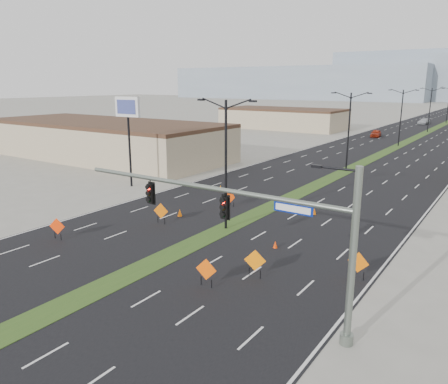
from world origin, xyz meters
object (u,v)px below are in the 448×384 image
Objects in this scene: construction_sign_1 at (161,212)px; cone_0 at (180,213)px; streetlight_0 at (226,161)px; streetlight_2 at (401,116)px; streetlight_3 at (430,109)px; construction_sign_2 at (231,197)px; construction_sign_0 at (57,227)px; car_left at (376,133)px; streetlight_4 at (448,104)px; cone_1 at (275,244)px; cone_2 at (314,212)px; construction_sign_5 at (358,263)px; construction_sign_3 at (255,261)px; construction_sign_4 at (206,270)px; car_far at (424,121)px; pole_sign_west at (128,114)px; cone_3 at (221,188)px; streetlight_1 at (349,129)px.

cone_0 is at bearing 76.61° from construction_sign_1.
streetlight_0 and streetlight_2 have the same top height.
streetlight_3 is 78.68m from construction_sign_2.
streetlight_0 is at bearing 23.58° from construction_sign_0.
streetlight_2 is 14.28m from car_left.
streetlight_4 is at bearing 90.00° from streetlight_3.
cone_2 is (-0.92, 9.02, 0.01)m from cone_1.
car_left is 73.06m from construction_sign_5.
construction_sign_3 is 5.09m from cone_1.
streetlight_3 reaches higher than car_left.
cone_0 is (-9.89, 9.48, -0.67)m from construction_sign_4.
pole_sign_west reaches higher than car_far.
streetlight_4 is 121.40m from construction_sign_0.
construction_sign_1 is 1.10× the size of construction_sign_2.
cone_2 is at bearing 80.79° from construction_sign_4.
streetlight_2 is 55.99m from cone_0.
pole_sign_west is at bearing -159.49° from cone_3.
cone_0 is (-1.94, -5.03, -0.59)m from construction_sign_2.
streetlight_2 is (0.00, 56.00, 0.00)m from streetlight_0.
cone_1 is at bearing -10.96° from cone_0.
construction_sign_1 is at bearing 138.15° from construction_sign_3.
car_left is at bearing -88.13° from car_far.
streetlight_0 is 7.00m from construction_sign_1.
streetlight_1 is 30.41m from cone_1.
streetlight_3 reaches higher than construction_sign_2.
construction_sign_3 reaches higher than construction_sign_4.
cone_1 is (10.30, 0.39, -0.75)m from construction_sign_1.
streetlight_0 is 18.16m from pole_sign_west.
streetlight_2 reaches higher than construction_sign_0.
construction_sign_0 is at bearing -99.11° from car_left.
streetlight_4 reaches higher than cone_0.
construction_sign_3 is 0.18× the size of pole_sign_west.
car_far is at bearing 88.36° from cone_3.
construction_sign_3 is 3.11× the size of cone_2.
cone_1 is 16.82m from cone_3.
streetlight_2 reaches higher than construction_sign_2.
construction_sign_3 reaches higher than cone_3.
construction_sign_0 is (-1.60, -76.42, 0.18)m from car_left.
cone_3 is at bearing 63.33° from construction_sign_0.
streetlight_0 is 15.09× the size of cone_0.
construction_sign_5 is (11.50, -3.20, -4.42)m from streetlight_0.
streetlight_1 reaches higher than construction_sign_1.
cone_1 is 9.06m from cone_2.
cone_1 is (-1.21, 4.88, -0.76)m from construction_sign_3.
streetlight_2 is at bearing 95.16° from cone_1.
cone_0 is (-5.13, -27.52, -5.09)m from streetlight_1.
streetlight_3 is at bearing 102.75° from construction_sign_2.
streetlight_3 is at bearing 93.48° from cone_1.
construction_sign_2 is at bearing 46.81° from construction_sign_0.
car_left is 6.96× the size of cone_0.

